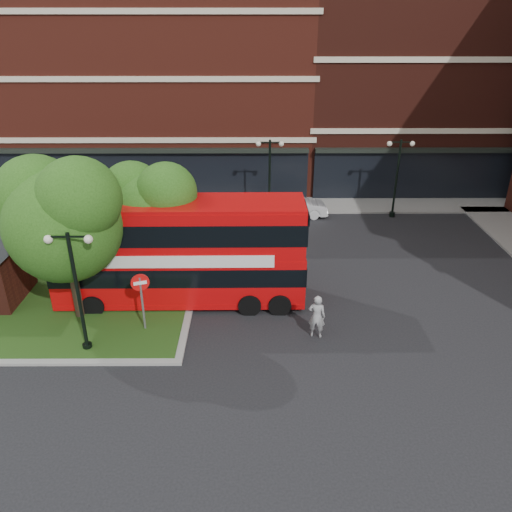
{
  "coord_description": "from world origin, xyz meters",
  "views": [
    {
      "loc": [
        1.01,
        -15.8,
        11.84
      ],
      "look_at": [
        1.1,
        4.5,
        2.0
      ],
      "focal_mm": 35.0,
      "sensor_mm": 36.0,
      "label": 1
    }
  ],
  "objects_px": {
    "bus": "(179,246)",
    "woman": "(317,316)",
    "car_white": "(294,206)",
    "car_silver": "(159,200)"
  },
  "relations": [
    {
      "from": "bus",
      "to": "woman",
      "type": "height_order",
      "value": "bus"
    },
    {
      "from": "bus",
      "to": "car_silver",
      "type": "distance_m",
      "value": 12.58
    },
    {
      "from": "woman",
      "to": "car_white",
      "type": "height_order",
      "value": "woman"
    },
    {
      "from": "bus",
      "to": "car_white",
      "type": "height_order",
      "value": "bus"
    },
    {
      "from": "bus",
      "to": "car_silver",
      "type": "relative_size",
      "value": 3.02
    },
    {
      "from": "bus",
      "to": "woman",
      "type": "xyz_separation_m",
      "value": [
        5.79,
        -2.89,
        -1.8
      ]
    },
    {
      "from": "car_silver",
      "to": "car_white",
      "type": "relative_size",
      "value": 0.85
    },
    {
      "from": "car_white",
      "to": "bus",
      "type": "bearing_deg",
      "value": 146.24
    },
    {
      "from": "woman",
      "to": "car_white",
      "type": "distance_m",
      "value": 13.4
    },
    {
      "from": "bus",
      "to": "car_white",
      "type": "bearing_deg",
      "value": 60.55
    }
  ]
}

